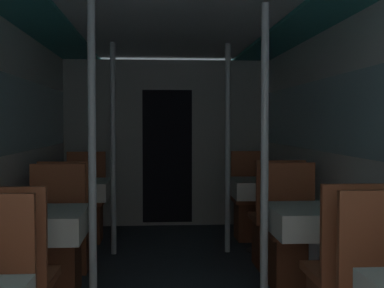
{
  "coord_description": "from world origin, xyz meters",
  "views": [
    {
      "loc": [
        -0.17,
        -0.94,
        1.33
      ],
      "look_at": [
        0.08,
        2.56,
        1.19
      ],
      "focal_mm": 50.0,
      "sensor_mm": 36.0,
      "label": 1
    }
  ],
  "objects": [
    {
      "name": "chair_right_far_2",
      "position": [
        0.95,
        5.1,
        0.3
      ],
      "size": [
        0.44,
        0.44,
        1.0
      ],
      "rotation": [
        0.0,
        0.0,
        3.14
      ],
      "color": "brown",
      "rests_on": "ground_plane"
    },
    {
      "name": "chair_right_far_1",
      "position": [
        0.95,
        3.26,
        0.3
      ],
      "size": [
        0.44,
        0.44,
        1.0
      ],
      "rotation": [
        0.0,
        0.0,
        3.14
      ],
      "color": "brown",
      "rests_on": "ground_plane"
    },
    {
      "name": "support_pole_left_2",
      "position": [
        -0.58,
        4.49,
        1.07
      ],
      "size": [
        0.05,
        0.05,
        2.15
      ],
      "color": "silver",
      "rests_on": "ground_plane"
    },
    {
      "name": "bulkhead_far",
      "position": [
        0.0,
        6.01,
        1.07
      ],
      "size": [
        2.65,
        0.09,
        2.15
      ],
      "color": "#A8A8A3",
      "rests_on": "ground_plane"
    },
    {
      "name": "support_pole_right_1",
      "position": [
        0.58,
        2.66,
        1.07
      ],
      "size": [
        0.05,
        0.05,
        2.15
      ],
      "color": "silver",
      "rests_on": "ground_plane"
    },
    {
      "name": "dining_table_left_1",
      "position": [
        -0.95,
        2.66,
        0.63
      ],
      "size": [
        0.64,
        0.64,
        0.75
      ],
      "color": "#4C4C51",
      "rests_on": "ground_plane"
    },
    {
      "name": "support_pole_right_2",
      "position": [
        0.58,
        4.49,
        1.07
      ],
      "size": [
        0.05,
        0.05,
        2.15
      ],
      "color": "silver",
      "rests_on": "ground_plane"
    },
    {
      "name": "support_pole_left_1",
      "position": [
        -0.58,
        2.66,
        1.07
      ],
      "size": [
        0.05,
        0.05,
        2.15
      ],
      "color": "silver",
      "rests_on": "ground_plane"
    },
    {
      "name": "chair_right_near_2",
      "position": [
        0.95,
        3.88,
        0.3
      ],
      "size": [
        0.44,
        0.44,
        1.0
      ],
      "color": "brown",
      "rests_on": "ground_plane"
    },
    {
      "name": "dining_table_right_2",
      "position": [
        0.95,
        4.49,
        0.63
      ],
      "size": [
        0.64,
        0.64,
        0.75
      ],
      "color": "#4C4C51",
      "rests_on": "ground_plane"
    },
    {
      "name": "chair_left_far_2",
      "position": [
        -0.95,
        5.1,
        0.3
      ],
      "size": [
        0.44,
        0.44,
        1.0
      ],
      "rotation": [
        0.0,
        0.0,
        3.14
      ],
      "color": "brown",
      "rests_on": "ground_plane"
    },
    {
      "name": "wall_right",
      "position": [
        1.35,
        2.85,
        1.12
      ],
      "size": [
        0.05,
        8.49,
        2.15
      ],
      "color": "silver",
      "rests_on": "ground_plane"
    },
    {
      "name": "ceiling_panel",
      "position": [
        0.0,
        2.85,
        2.19
      ],
      "size": [
        2.71,
        8.49,
        0.07
      ],
      "color": "silver",
      "rests_on": "wall_left"
    },
    {
      "name": "dining_table_left_2",
      "position": [
        -0.95,
        4.49,
        0.63
      ],
      "size": [
        0.64,
        0.64,
        0.75
      ],
      "color": "#4C4C51",
      "rests_on": "ground_plane"
    },
    {
      "name": "chair_left_far_1",
      "position": [
        -0.95,
        3.26,
        0.3
      ],
      "size": [
        0.44,
        0.44,
        1.0
      ],
      "rotation": [
        0.0,
        0.0,
        3.14
      ],
      "color": "brown",
      "rests_on": "ground_plane"
    },
    {
      "name": "dining_table_right_1",
      "position": [
        0.95,
        2.66,
        0.63
      ],
      "size": [
        0.64,
        0.64,
        0.75
      ],
      "color": "#4C4C51",
      "rests_on": "ground_plane"
    },
    {
      "name": "chair_left_near_2",
      "position": [
        -0.95,
        3.88,
        0.3
      ],
      "size": [
        0.44,
        0.44,
        1.0
      ],
      "color": "brown",
      "rests_on": "ground_plane"
    }
  ]
}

